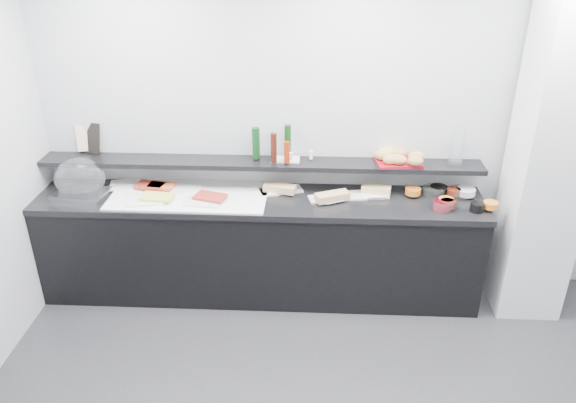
{
  "coord_description": "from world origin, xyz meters",
  "views": [
    {
      "loc": [
        -0.26,
        -2.33,
        2.9
      ],
      "look_at": [
        -0.45,
        1.45,
        1.0
      ],
      "focal_mm": 35.0,
      "sensor_mm": 36.0,
      "label": 1
    }
  ],
  "objects_px": {
    "bread_tray": "(398,162)",
    "carafe": "(457,148)",
    "sandwich_plate_mid": "(329,198)",
    "condiment_tray": "(285,159)",
    "cloche_base": "(81,194)",
    "framed_print": "(89,138)"
  },
  "relations": [
    {
      "from": "cloche_base",
      "to": "sandwich_plate_mid",
      "type": "bearing_deg",
      "value": 9.78
    },
    {
      "from": "framed_print",
      "to": "bread_tray",
      "type": "distance_m",
      "value": 2.56
    },
    {
      "from": "cloche_base",
      "to": "framed_print",
      "type": "distance_m",
      "value": 0.49
    },
    {
      "from": "framed_print",
      "to": "condiment_tray",
      "type": "relative_size",
      "value": 1.12
    },
    {
      "from": "cloche_base",
      "to": "carafe",
      "type": "relative_size",
      "value": 1.38
    },
    {
      "from": "cloche_base",
      "to": "sandwich_plate_mid",
      "type": "xyz_separation_m",
      "value": [
        2.0,
        0.05,
        -0.01
      ]
    },
    {
      "from": "framed_print",
      "to": "bread_tray",
      "type": "relative_size",
      "value": 0.73
    },
    {
      "from": "bread_tray",
      "to": "framed_print",
      "type": "bearing_deg",
      "value": 169.83
    },
    {
      "from": "cloche_base",
      "to": "bread_tray",
      "type": "distance_m",
      "value": 2.57
    },
    {
      "from": "cloche_base",
      "to": "condiment_tray",
      "type": "height_order",
      "value": "condiment_tray"
    },
    {
      "from": "sandwich_plate_mid",
      "to": "bread_tray",
      "type": "distance_m",
      "value": 0.63
    },
    {
      "from": "sandwich_plate_mid",
      "to": "condiment_tray",
      "type": "xyz_separation_m",
      "value": [
        -0.36,
        0.19,
        0.25
      ]
    },
    {
      "from": "sandwich_plate_mid",
      "to": "condiment_tray",
      "type": "relative_size",
      "value": 1.36
    },
    {
      "from": "condiment_tray",
      "to": "bread_tray",
      "type": "relative_size",
      "value": 0.65
    },
    {
      "from": "cloche_base",
      "to": "condiment_tray",
      "type": "relative_size",
      "value": 1.79
    },
    {
      "from": "bread_tray",
      "to": "carafe",
      "type": "height_order",
      "value": "carafe"
    },
    {
      "from": "framed_print",
      "to": "condiment_tray",
      "type": "xyz_separation_m",
      "value": [
        1.64,
        -0.09,
        -0.12
      ]
    },
    {
      "from": "carafe",
      "to": "sandwich_plate_mid",
      "type": "bearing_deg",
      "value": -172.1
    },
    {
      "from": "sandwich_plate_mid",
      "to": "framed_print",
      "type": "xyz_separation_m",
      "value": [
        -2.0,
        0.28,
        0.37
      ]
    },
    {
      "from": "sandwich_plate_mid",
      "to": "condiment_tray",
      "type": "bearing_deg",
      "value": 138.01
    },
    {
      "from": "bread_tray",
      "to": "carafe",
      "type": "distance_m",
      "value": 0.47
    },
    {
      "from": "cloche_base",
      "to": "carafe",
      "type": "xyz_separation_m",
      "value": [
        3.0,
        0.18,
        0.38
      ]
    }
  ]
}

